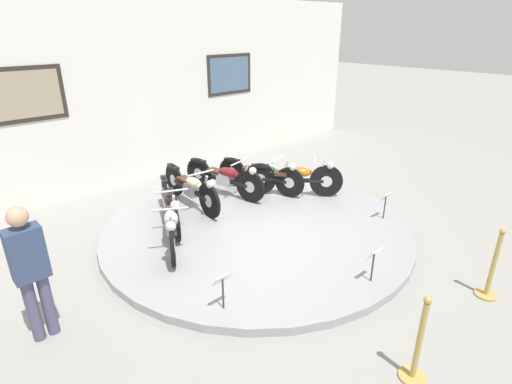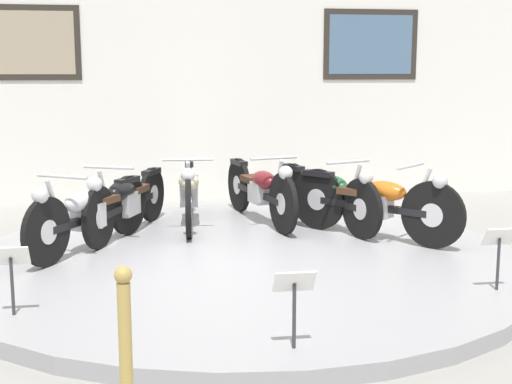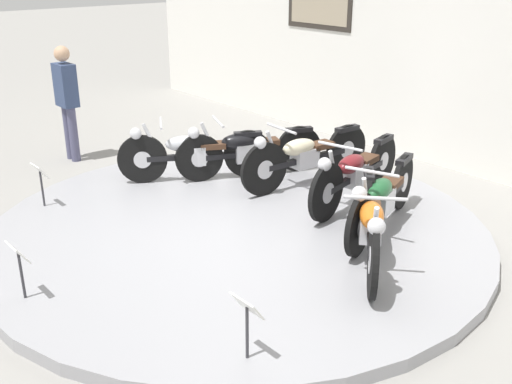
{
  "view_description": "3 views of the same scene",
  "coord_description": "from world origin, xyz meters",
  "views": [
    {
      "loc": [
        -4.28,
        -4.64,
        3.38
      ],
      "look_at": [
        0.09,
        0.12,
        0.67
      ],
      "focal_mm": 28.0,
      "sensor_mm": 36.0,
      "label": 1
    },
    {
      "loc": [
        -0.91,
        -6.49,
        1.86
      ],
      "look_at": [
        0.17,
        0.26,
        0.68
      ],
      "focal_mm": 50.0,
      "sensor_mm": 36.0,
      "label": 2
    },
    {
      "loc": [
        4.63,
        -3.67,
        2.84
      ],
      "look_at": [
        0.27,
        0.03,
        0.57
      ],
      "focal_mm": 42.0,
      "sensor_mm": 36.0,
      "label": 3
    }
  ],
  "objects": [
    {
      "name": "motorcycle_green",
      "position": [
        1.1,
        1.04,
        0.51
      ],
      "size": [
        0.76,
        1.89,
        0.79
      ],
      "color": "black",
      "rests_on": "display_platform"
    },
    {
      "name": "info_placard_front_right",
      "position": [
        1.85,
        -1.4,
        0.49
      ],
      "size": [
        0.26,
        0.11,
        0.51
      ],
      "color": "#333338",
      "rests_on": "display_platform"
    },
    {
      "name": "info_placard_front_left",
      "position": [
        -1.85,
        -1.4,
        0.49
      ],
      "size": [
        0.26,
        0.11,
        0.51
      ],
      "color": "#333338",
      "rests_on": "display_platform"
    },
    {
      "name": "motorcycle_silver",
      "position": [
        -1.45,
        0.42,
        0.5
      ],
      "size": [
        1.07,
        1.72,
        0.79
      ],
      "color": "black",
      "rests_on": "display_platform"
    },
    {
      "name": "visitor_standing",
      "position": [
        -3.6,
        -0.25,
        0.94
      ],
      "size": [
        0.36,
        0.22,
        1.67
      ],
      "color": "#4C4C6B",
      "rests_on": "ground_plane"
    },
    {
      "name": "motorcycle_cream",
      "position": [
        -0.41,
        1.4,
        0.52
      ],
      "size": [
        0.54,
        2.01,
        0.81
      ],
      "color": "black",
      "rests_on": "display_platform"
    },
    {
      "name": "display_platform",
      "position": [
        0.0,
        0.0,
        0.06
      ],
      "size": [
        5.35,
        5.35,
        0.12
      ],
      "primitive_type": "cylinder",
      "color": "#99999E",
      "rests_on": "ground_plane"
    },
    {
      "name": "ground_plane",
      "position": [
        0.0,
        0.0,
        0.0
      ],
      "size": [
        60.0,
        60.0,
        0.0
      ],
      "primitive_type": "plane",
      "color": "gray"
    },
    {
      "name": "back_wall",
      "position": [
        0.0,
        3.74,
        2.01
      ],
      "size": [
        14.0,
        0.22,
        4.02
      ],
      "color": "white",
      "rests_on": "ground_plane"
    },
    {
      "name": "motorcycle_maroon",
      "position": [
        0.41,
        1.4,
        0.52
      ],
      "size": [
        0.6,
        1.97,
        0.8
      ],
      "color": "black",
      "rests_on": "display_platform"
    },
    {
      "name": "motorcycle_orange",
      "position": [
        1.45,
        0.43,
        0.52
      ],
      "size": [
        1.39,
        1.54,
        0.81
      ],
      "color": "black",
      "rests_on": "display_platform"
    },
    {
      "name": "info_placard_front_centre",
      "position": [
        0.0,
        -2.32,
        0.49
      ],
      "size": [
        0.26,
        0.11,
        0.51
      ],
      "color": "#333338",
      "rests_on": "display_platform"
    },
    {
      "name": "motorcycle_black",
      "position": [
        -1.1,
        1.04,
        0.5
      ],
      "size": [
        0.83,
        1.83,
        0.79
      ],
      "color": "black",
      "rests_on": "display_platform"
    }
  ]
}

